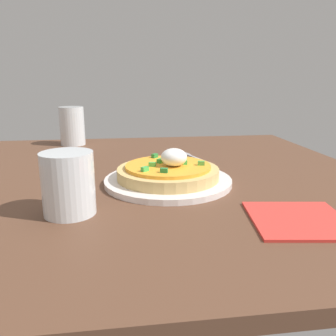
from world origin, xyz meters
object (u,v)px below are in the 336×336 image
pizza (168,171)px  cup_near (72,128)px  fork (192,157)px  cup_far (68,185)px  napkin (299,220)px  plate (168,181)px

pizza → cup_near: cup_near is taller
pizza → fork: size_ratio=1.69×
pizza → cup_far: cup_far is taller
pizza → napkin: bearing=-51.4°
cup_far → napkin: size_ratio=0.70×
pizza → cup_near: size_ratio=1.71×
plate → fork: size_ratio=2.12×
plate → cup_near: 48.50cm
plate → cup_far: size_ratio=2.59×
plate → cup_near: cup_near is taller
cup_near → fork: 39.12cm
fork → napkin: (7.06, -40.36, -0.05)cm
fork → pizza: bearing=138.0°
plate → cup_far: 21.17cm
plate → pizza: size_ratio=1.25×
plate → cup_far: bearing=-142.1°
cup_near → cup_far: (6.66, -55.21, -0.51)cm
plate → napkin: 25.56cm
plate → fork: (8.91, 20.40, -0.28)cm
cup_far → napkin: cup_far is taller
cup_far → fork: (25.33, 33.18, -4.19)cm
plate → pizza: (0.08, -0.08, 2.03)cm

